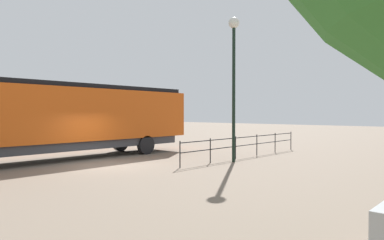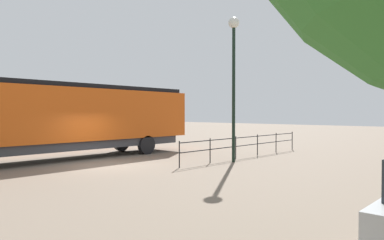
{
  "view_description": "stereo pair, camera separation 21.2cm",
  "coord_description": "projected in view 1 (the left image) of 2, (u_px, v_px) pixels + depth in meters",
  "views": [
    {
      "loc": [
        13.85,
        -9.21,
        2.43
      ],
      "look_at": [
        1.81,
        3.9,
        2.08
      ],
      "focal_mm": 32.51,
      "sensor_mm": 36.0,
      "label": 1
    },
    {
      "loc": [
        14.01,
        -9.07,
        2.43
      ],
      "look_at": [
        1.81,
        3.9,
        2.08
      ],
      "focal_mm": 32.51,
      "sensor_mm": 36.0,
      "label": 2
    }
  ],
  "objects": [
    {
      "name": "lamp_post",
      "position": [
        234.0,
        60.0,
        17.16
      ],
      "size": [
        0.54,
        0.54,
        7.17
      ],
      "color": "black",
      "rests_on": "ground_plane"
    },
    {
      "name": "locomotive",
      "position": [
        54.0,
        117.0,
        17.66
      ],
      "size": [
        2.84,
        17.17,
        3.96
      ],
      "color": "#D15114",
      "rests_on": "ground_plane"
    },
    {
      "name": "platform_fence",
      "position": [
        247.0,
        143.0,
        19.26
      ],
      "size": [
        0.05,
        10.61,
        1.2
      ],
      "color": "black",
      "rests_on": "ground_plane"
    },
    {
      "name": "ground_plane",
      "position": [
        107.0,
        165.0,
        16.2
      ],
      "size": [
        120.0,
        120.0,
        0.0
      ],
      "primitive_type": "plane",
      "color": "#756656"
    }
  ]
}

